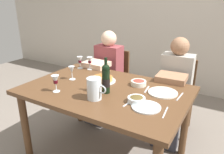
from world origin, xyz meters
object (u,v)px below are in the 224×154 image
object	(u,v)px
chair_left	(114,77)
diner_left	(104,74)
wine_glass_right_diner	(80,60)
salad_bowl	(139,83)
olive_bowl	(136,99)
wine_glass_centre	(55,80)
wine_bottle	(106,79)
dinner_plate_right_setting	(146,107)
diner_right	(174,88)
wine_glass_left_diner	(72,70)
dining_table	(105,98)
wine_glass_spare	(90,61)
chair_right	(177,90)
dinner_plate_left_setting	(163,93)
baked_tart	(102,79)
water_pitcher	(94,90)

from	to	relation	value
chair_left	diner_left	world-z (taller)	diner_left
wine_glass_right_diner	chair_left	xyz separation A→B (m)	(0.14, 0.56, -0.36)
salad_bowl	diner_left	bearing A→B (deg)	146.70
olive_bowl	wine_glass_centre	size ratio (longest dim) A/B	0.93
wine_bottle	dinner_plate_right_setting	distance (m)	0.44
diner_right	wine_glass_left_diner	bearing A→B (deg)	32.97
dining_table	wine_glass_centre	distance (m)	0.49
wine_glass_spare	dinner_plate_right_setting	world-z (taller)	wine_glass_spare
olive_bowl	chair_left	distance (m)	1.34
wine_glass_centre	chair_left	distance (m)	1.26
dining_table	wine_glass_right_diner	world-z (taller)	wine_glass_right_diner
wine_bottle	dinner_plate_right_setting	size ratio (longest dim) A/B	1.42
chair_right	diner_right	distance (m)	0.26
dining_table	wine_glass_centre	xyz separation A→B (m)	(-0.34, -0.28, 0.20)
olive_bowl	wine_glass_centre	distance (m)	0.73
dinner_plate_right_setting	wine_glass_left_diner	bearing A→B (deg)	168.33
wine_bottle	dinner_plate_left_setting	world-z (taller)	wine_bottle
baked_tart	diner_right	size ratio (longest dim) A/B	0.23
chair_left	wine_bottle	bearing A→B (deg)	118.52
wine_bottle	chair_right	size ratio (longest dim) A/B	0.37
salad_bowl	diner_left	size ratio (longest dim) A/B	0.13
water_pitcher	wine_glass_spare	distance (m)	0.80
dining_table	diner_left	size ratio (longest dim) A/B	1.29
water_pitcher	baked_tart	bearing A→B (deg)	114.15
olive_bowl	wine_glass_spare	size ratio (longest dim) A/B	0.96
wine_bottle	diner_left	bearing A→B (deg)	123.93
wine_glass_spare	dinner_plate_right_setting	bearing A→B (deg)	-30.40
diner_right	chair_right	bearing A→B (deg)	-90.59
wine_glass_spare	diner_left	distance (m)	0.38
diner_right	dinner_plate_right_setting	bearing A→B (deg)	87.38
diner_right	diner_left	bearing A→B (deg)	-3.73
olive_bowl	wine_glass_right_diner	world-z (taller)	wine_glass_right_diner
water_pitcher	salad_bowl	distance (m)	0.50
diner_left	wine_bottle	bearing A→B (deg)	125.58
wine_glass_right_diner	wine_glass_centre	bearing A→B (deg)	-69.30
olive_bowl	wine_glass_left_diner	size ratio (longest dim) A/B	1.01
wine_glass_spare	chair_right	bearing A→B (deg)	30.01
wine_glass_centre	diner_right	size ratio (longest dim) A/B	0.13
wine_bottle	diner_right	xyz separation A→B (m)	(0.40, 0.75, -0.28)
dining_table	salad_bowl	bearing A→B (deg)	45.01
olive_bowl	chair_right	xyz separation A→B (m)	(0.08, 1.02, -0.29)
baked_tart	dinner_plate_right_setting	size ratio (longest dim) A/B	1.19
dining_table	wine_glass_centre	world-z (taller)	wine_glass_centre
dining_table	dinner_plate_left_setting	size ratio (longest dim) A/B	5.80
chair_left	wine_glass_right_diner	bearing A→B (deg)	77.90
wine_glass_left_diner	dinner_plate_right_setting	bearing A→B (deg)	-11.67
salad_bowl	water_pitcher	bearing A→B (deg)	-112.59
dining_table	dinner_plate_right_setting	size ratio (longest dim) A/B	6.67
wine_glass_right_diner	wine_glass_spare	distance (m)	0.13
wine_glass_left_diner	dining_table	bearing A→B (deg)	-3.85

